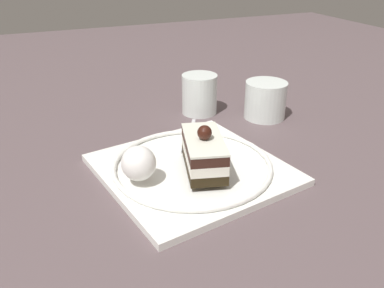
{
  "coord_description": "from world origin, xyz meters",
  "views": [
    {
      "loc": [
        0.5,
        -0.17,
        0.31
      ],
      "look_at": [
        0.02,
        0.03,
        0.05
      ],
      "focal_mm": 37.37,
      "sensor_mm": 36.0,
      "label": 1
    }
  ],
  "objects": [
    {
      "name": "drink_glass_near",
      "position": [
        -0.12,
        0.24,
        0.03
      ],
      "size": [
        0.08,
        0.08,
        0.07
      ],
      "color": "white",
      "rests_on": "ground_plane"
    },
    {
      "name": "dessert_plate",
      "position": [
        0.02,
        0.03,
        0.01
      ],
      "size": [
        0.29,
        0.29,
        0.02
      ],
      "color": "white",
      "rests_on": "ground_plane"
    },
    {
      "name": "cake_slice",
      "position": [
        0.04,
        0.04,
        0.04
      ],
      "size": [
        0.12,
        0.08,
        0.07
      ],
      "color": "black",
      "rests_on": "dessert_plate"
    },
    {
      "name": "drink_glass_far",
      "position": [
        -0.19,
        0.13,
        0.04
      ],
      "size": [
        0.07,
        0.07,
        0.08
      ],
      "color": "white",
      "rests_on": "ground_plane"
    },
    {
      "name": "fork",
      "position": [
        -0.06,
        0.06,
        0.02
      ],
      "size": [
        0.11,
        0.07,
        0.0
      ],
      "color": "silver",
      "rests_on": "dessert_plate"
    },
    {
      "name": "whipped_cream_dollop",
      "position": [
        0.04,
        -0.06,
        0.04
      ],
      "size": [
        0.05,
        0.05,
        0.05
      ],
      "primitive_type": "ellipsoid",
      "color": "white",
      "rests_on": "dessert_plate"
    },
    {
      "name": "ground_plane",
      "position": [
        0.0,
        0.0,
        0.0
      ],
      "size": [
        2.4,
        2.4,
        0.0
      ],
      "primitive_type": "plane",
      "color": "#594A4D"
    }
  ]
}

